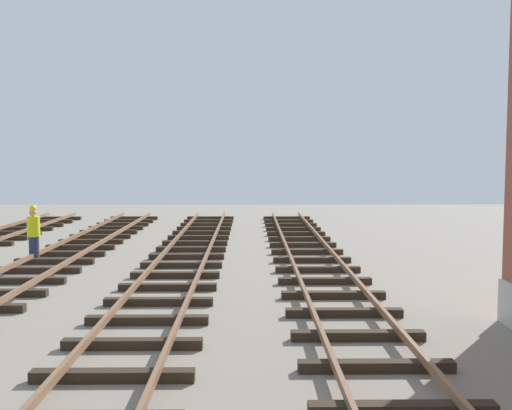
# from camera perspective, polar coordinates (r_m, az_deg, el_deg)

# --- Properties ---
(track_worker_foreground) EXTENTS (0.40, 0.40, 1.87)m
(track_worker_foreground) POSITION_cam_1_polar(r_m,az_deg,el_deg) (20.93, -19.98, -2.56)
(track_worker_foreground) COLOR #262D4C
(track_worker_foreground) RESTS_ON ground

